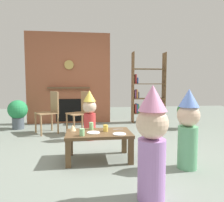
% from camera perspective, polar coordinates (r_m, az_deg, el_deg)
% --- Properties ---
extents(ground_plane, '(12.00, 12.00, 0.00)m').
position_cam_1_polar(ground_plane, '(3.46, -1.65, -13.45)').
color(ground_plane, gray).
extents(brick_fireplace_feature, '(2.20, 0.28, 2.40)m').
position_cam_1_polar(brick_fireplace_feature, '(5.87, -11.40, 5.88)').
color(brick_fireplace_feature, '#935138').
rests_on(brick_fireplace_feature, ground_plane).
extents(bookshelf, '(0.90, 0.28, 1.90)m').
position_cam_1_polar(bookshelf, '(5.91, 8.99, 2.61)').
color(bookshelf, brown).
rests_on(bookshelf, ground_plane).
extents(coffee_table, '(0.91, 0.57, 0.39)m').
position_cam_1_polar(coffee_table, '(3.06, -3.55, -9.55)').
color(coffee_table, brown).
rests_on(coffee_table, ground_plane).
extents(paper_cup_near_left, '(0.06, 0.06, 0.11)m').
position_cam_1_polar(paper_cup_near_left, '(3.20, -5.55, -6.65)').
color(paper_cup_near_left, '#8CD18C').
rests_on(paper_cup_near_left, coffee_table).
extents(paper_cup_near_right, '(0.07, 0.07, 0.09)m').
position_cam_1_polar(paper_cup_near_right, '(2.85, -8.02, -8.27)').
color(paper_cup_near_right, '#8CD18C').
rests_on(paper_cup_near_right, coffee_table).
extents(paper_cup_center, '(0.07, 0.07, 0.09)m').
position_cam_1_polar(paper_cup_center, '(3.08, -1.72, -7.25)').
color(paper_cup_center, '#F2CC4C').
rests_on(paper_cup_center, coffee_table).
extents(paper_plate_front, '(0.18, 0.18, 0.01)m').
position_cam_1_polar(paper_plate_front, '(2.91, 2.00, -8.79)').
color(paper_plate_front, white).
rests_on(paper_plate_front, coffee_table).
extents(paper_plate_rear, '(0.18, 0.18, 0.01)m').
position_cam_1_polar(paper_plate_rear, '(2.99, -4.99, -8.40)').
color(paper_plate_rear, white).
rests_on(paper_plate_rear, coffee_table).
extents(birthday_cake_slice, '(0.10, 0.10, 0.09)m').
position_cam_1_polar(birthday_cake_slice, '(3.17, -10.42, -7.02)').
color(birthday_cake_slice, '#EAC68C').
rests_on(birthday_cake_slice, coffee_table).
extents(table_fork, '(0.15, 0.02, 0.01)m').
position_cam_1_polar(table_fork, '(3.21, 1.63, -7.54)').
color(table_fork, silver).
rests_on(table_fork, coffee_table).
extents(child_with_cone_hat, '(0.30, 0.30, 1.07)m').
position_cam_1_polar(child_with_cone_hat, '(2.02, 10.62, -10.18)').
color(child_with_cone_hat, '#B27FCC').
rests_on(child_with_cone_hat, ground_plane).
extents(child_in_pink, '(0.28, 0.28, 1.01)m').
position_cam_1_polar(child_in_pink, '(2.87, 19.65, -6.52)').
color(child_in_pink, '#66B27F').
rests_on(child_in_pink, ground_plane).
extents(child_by_the_chairs, '(0.26, 0.26, 0.94)m').
position_cam_1_polar(child_by_the_chairs, '(4.09, -6.00, -3.41)').
color(child_by_the_chairs, '#D13838').
rests_on(child_by_the_chairs, ground_plane).
extents(dining_chair_left, '(0.54, 0.54, 0.90)m').
position_cam_1_polar(dining_chair_left, '(4.80, -16.09, -2.17)').
color(dining_chair_left, '#9E7A51').
rests_on(dining_chair_left, ground_plane).
extents(dining_chair_middle, '(0.54, 0.54, 0.90)m').
position_cam_1_polar(dining_chair_middle, '(4.57, -8.00, -2.37)').
color(dining_chair_middle, '#9E7A51').
rests_on(dining_chair_middle, ground_plane).
extents(potted_plant_tall, '(0.38, 0.38, 0.62)m').
position_cam_1_polar(potted_plant_tall, '(5.33, 18.98, -3.21)').
color(potted_plant_tall, beige).
rests_on(potted_plant_tall, ground_plane).
extents(potted_plant_short, '(0.45, 0.45, 0.68)m').
position_cam_1_polar(potted_plant_short, '(5.47, -23.86, -2.69)').
color(potted_plant_short, '#4C5660').
rests_on(potted_plant_short, ground_plane).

